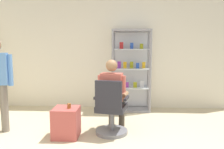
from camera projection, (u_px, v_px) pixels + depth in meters
back_wall at (115, 53)px, 5.51m from camera, size 6.00×0.10×2.70m
display_cabinet_main at (131, 70)px, 5.30m from camera, size 0.90×0.45×1.90m
office_chair at (111, 112)px, 3.81m from camera, size 0.61×0.57×0.96m
seated_shopkeeper at (113, 92)px, 3.93m from camera, size 0.54×0.61×1.29m
storage_crate at (66, 122)px, 3.73m from camera, size 0.42×0.42×0.50m
tea_glass at (69, 106)px, 3.67m from camera, size 0.06×0.06×0.08m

